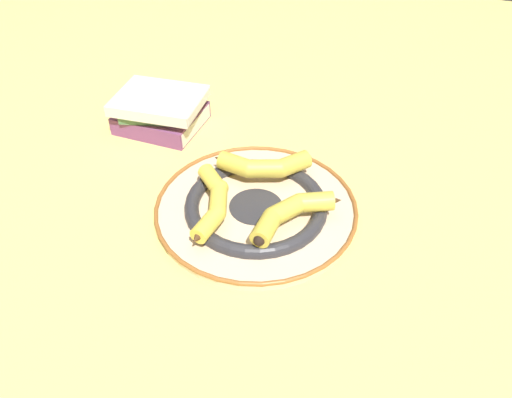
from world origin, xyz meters
name	(u,v)px	position (x,y,z in m)	size (l,w,h in m)	color
ground_plane	(236,212)	(0.00, 0.00, 0.00)	(2.80, 2.80, 0.00)	#E5CC6B
decorative_bowl	(256,207)	(-0.01, 0.04, 0.02)	(0.39, 0.39, 0.04)	beige
banana_a	(291,212)	(0.02, 0.12, 0.05)	(0.17, 0.13, 0.04)	gold
banana_b	(213,203)	(0.04, -0.03, 0.05)	(0.20, 0.10, 0.03)	yellow
banana_c	(263,166)	(-0.09, 0.02, 0.05)	(0.10, 0.20, 0.04)	gold
book_stack	(161,111)	(-0.22, -0.28, 0.04)	(0.18, 0.21, 0.09)	#753D70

